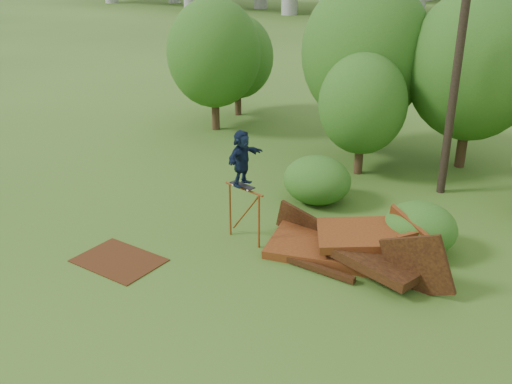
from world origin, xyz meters
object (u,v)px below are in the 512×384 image
Objects in this scene: scrap_pile at (353,247)px; utility_pole at (458,59)px; skater at (242,158)px; flat_plate at (119,260)px.

utility_pole reaches higher than scrap_pile.
skater is at bearing -165.13° from scrap_pile.
scrap_pile is 3.62× the size of skater.
flat_plate is (-5.18, -3.80, -0.36)m from scrap_pile.
flat_plate is 12.32m from utility_pole.
skater reaches higher than flat_plate.
scrap_pile is 3.91m from skater.
scrap_pile is 0.63× the size of utility_pole.
skater is 0.70× the size of flat_plate.
utility_pole is at bearing -27.78° from skater.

